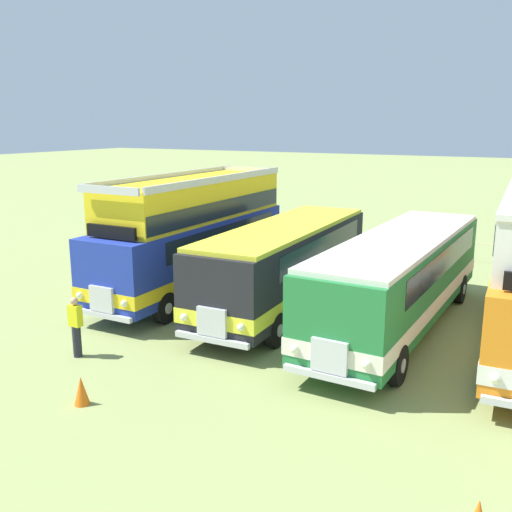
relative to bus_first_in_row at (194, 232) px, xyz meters
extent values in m
plane|color=#8C9956|center=(7.98, -0.41, -2.36)|extent=(200.00, 200.00, 0.00)
cube|color=#1E339E|center=(0.00, -0.12, -0.66)|extent=(2.61, 9.96, 2.30)
cube|color=yellow|center=(0.00, -0.12, -1.26)|extent=(2.65, 10.00, 0.44)
cube|color=#19232D|center=(0.00, 0.28, -0.06)|extent=(2.61, 7.56, 0.76)
cube|color=#19232D|center=(0.06, -5.02, -0.01)|extent=(2.20, 0.12, 0.90)
cube|color=silver|center=(0.06, -5.13, -1.26)|extent=(0.90, 0.13, 0.80)
cube|color=silver|center=(0.06, -5.16, -1.76)|extent=(2.30, 0.17, 0.16)
sphere|color=#EAEACC|center=(0.96, -5.13, -1.26)|extent=(0.22, 0.22, 0.22)
sphere|color=#EAEACC|center=(-0.84, -5.15, -1.26)|extent=(0.22, 0.22, 0.22)
cube|color=yellow|center=(0.00, 0.13, 1.24)|extent=(2.50, 9.06, 1.50)
cube|color=silver|center=(0.05, -4.58, 2.04)|extent=(2.40, 0.13, 0.24)
cube|color=silver|center=(-0.05, 4.15, 2.04)|extent=(2.40, 0.13, 0.24)
cube|color=silver|center=(1.20, 0.15, 2.04)|extent=(0.20, 9.03, 0.24)
cube|color=silver|center=(-1.20, 0.12, 2.04)|extent=(0.20, 9.03, 0.24)
cube|color=#19232D|center=(0.00, 0.13, 0.94)|extent=(2.54, 8.96, 0.64)
cube|color=black|center=(0.05, -4.53, 0.74)|extent=(1.90, 0.14, 0.40)
cylinder|color=black|center=(1.19, -3.47, -1.84)|extent=(0.29, 1.04, 1.04)
cylinder|color=silver|center=(1.34, -3.47, -1.84)|extent=(0.02, 0.36, 0.36)
cylinder|color=black|center=(-1.11, -3.49, -1.84)|extent=(0.29, 1.04, 1.04)
cylinder|color=silver|center=(-1.26, -3.50, -1.84)|extent=(0.02, 0.36, 0.36)
cylinder|color=black|center=(1.12, 3.06, -1.84)|extent=(0.29, 1.04, 1.04)
cylinder|color=silver|center=(1.27, 3.06, -1.84)|extent=(0.02, 0.36, 0.36)
cylinder|color=black|center=(-1.18, 3.04, -1.84)|extent=(0.29, 1.04, 1.04)
cylinder|color=silver|center=(-1.33, 3.03, -1.84)|extent=(0.02, 0.36, 0.36)
cube|color=black|center=(3.99, -0.29, -0.66)|extent=(2.84, 9.91, 2.30)
cube|color=yellow|center=(3.99, -0.29, -1.26)|extent=(2.88, 9.96, 0.44)
cube|color=#19232D|center=(3.98, 0.10, -0.06)|extent=(2.78, 7.52, 0.76)
cube|color=#19232D|center=(4.16, -5.15, -0.01)|extent=(2.20, 0.18, 0.90)
cube|color=silver|center=(4.16, -5.26, -1.26)|extent=(0.90, 0.15, 0.80)
cube|color=silver|center=(4.16, -5.29, -1.76)|extent=(2.30, 0.22, 0.16)
sphere|color=#EAEACC|center=(5.06, -5.24, -1.26)|extent=(0.22, 0.22, 0.22)
sphere|color=#EAEACC|center=(3.26, -5.30, -1.26)|extent=(0.22, 0.22, 0.22)
cube|color=yellow|center=(3.99, -0.29, 0.56)|extent=(2.78, 9.51, 0.14)
cylinder|color=black|center=(5.26, -3.57, -1.84)|extent=(0.32, 1.05, 1.04)
cylinder|color=silver|center=(5.41, -3.57, -1.84)|extent=(0.03, 0.36, 0.36)
cylinder|color=black|center=(2.96, -3.65, -1.84)|extent=(0.32, 1.05, 1.04)
cylinder|color=silver|center=(2.81, -3.65, -1.84)|extent=(0.03, 0.36, 0.36)
cylinder|color=black|center=(5.03, 2.86, -1.84)|extent=(0.32, 1.05, 1.04)
cylinder|color=silver|center=(5.18, 2.87, -1.84)|extent=(0.03, 0.36, 0.36)
cylinder|color=black|center=(2.74, 2.78, -1.84)|extent=(0.32, 1.05, 1.04)
cylinder|color=silver|center=(2.59, 2.78, -1.84)|extent=(0.03, 0.36, 0.36)
cube|color=#237538|center=(7.98, -0.32, -0.66)|extent=(2.78, 11.21, 2.30)
cube|color=silver|center=(7.98, -0.32, -1.26)|extent=(2.82, 11.25, 0.44)
cube|color=#19232D|center=(7.99, 0.08, -0.06)|extent=(2.75, 8.82, 0.76)
cube|color=#19232D|center=(7.84, -5.83, -0.01)|extent=(2.20, 0.16, 0.90)
cube|color=silver|center=(7.84, -5.94, -1.26)|extent=(0.90, 0.14, 0.80)
cube|color=silver|center=(7.84, -5.97, -1.76)|extent=(2.30, 0.20, 0.16)
sphere|color=#EAEACC|center=(8.74, -5.97, -1.26)|extent=(0.22, 0.22, 0.22)
sphere|color=#EAEACC|center=(6.94, -5.93, -1.26)|extent=(0.22, 0.22, 0.22)
cube|color=silver|center=(7.98, -0.32, 0.56)|extent=(2.73, 10.81, 0.14)
cylinder|color=black|center=(9.03, -4.32, -1.84)|extent=(0.31, 1.05, 1.04)
cylinder|color=silver|center=(9.18, -4.33, -1.84)|extent=(0.03, 0.36, 0.36)
cylinder|color=black|center=(6.73, -4.26, -1.84)|extent=(0.31, 1.05, 1.04)
cylinder|color=silver|center=(6.58, -4.26, -1.84)|extent=(0.03, 0.36, 0.36)
cylinder|color=black|center=(9.23, 3.43, -1.84)|extent=(0.31, 1.05, 1.04)
cylinder|color=silver|center=(9.38, 3.43, -1.84)|extent=(0.03, 0.36, 0.36)
cylinder|color=black|center=(6.93, 3.49, -1.84)|extent=(0.31, 1.05, 1.04)
cylinder|color=silver|center=(6.78, 3.49, -1.84)|extent=(0.03, 0.36, 0.36)
sphere|color=#EAEACC|center=(11.37, -5.37, -1.26)|extent=(0.22, 0.22, 0.22)
cylinder|color=black|center=(11.03, -3.73, -1.84)|extent=(0.34, 1.05, 1.04)
cylinder|color=silver|center=(10.88, -3.73, -1.84)|extent=(0.04, 0.36, 0.36)
cylinder|color=black|center=(10.64, 3.38, -1.84)|extent=(0.34, 1.05, 1.04)
cylinder|color=silver|center=(10.49, 3.37, -1.84)|extent=(0.04, 0.36, 0.36)
cone|color=orange|center=(2.90, -8.87, -2.01)|extent=(0.36, 0.36, 0.68)
cylinder|color=#23232D|center=(0.72, -6.86, -1.91)|extent=(0.24, 0.24, 0.90)
cube|color=yellow|center=(0.72, -6.86, -1.16)|extent=(0.36, 0.22, 0.60)
sphere|color=tan|center=(0.72, -6.86, -0.74)|extent=(0.22, 0.22, 0.22)
cylinder|color=#8C704C|center=(-3.00, 10.14, -1.83)|extent=(0.08, 0.08, 1.05)
cylinder|color=#8C704C|center=(2.49, 10.14, -1.83)|extent=(0.08, 0.08, 1.05)
cylinder|color=#8C704C|center=(7.98, 10.14, -1.83)|extent=(0.08, 0.08, 1.05)
cylinder|color=beige|center=(7.98, 10.14, -1.43)|extent=(21.96, 0.03, 0.03)
camera|label=1|loc=(12.31, -17.69, 4.03)|focal=40.37mm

